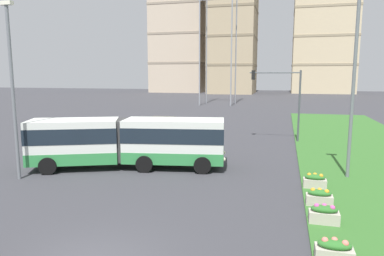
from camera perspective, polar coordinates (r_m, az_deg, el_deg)
articulated_bus at (r=21.65m, az=-10.41°, el=-2.15°), size 11.97×5.64×3.00m
car_grey_wagon at (r=34.78m, az=-4.56°, el=0.49°), size 4.60×2.47×1.58m
flower_planter_0 at (r=11.88m, az=22.22°, el=-18.04°), size 1.10×0.56×0.74m
flower_planter_1 at (r=14.52m, az=20.76°, el=-12.99°), size 1.10×0.56×0.74m
flower_planter_2 at (r=16.31m, az=20.08°, el=-10.56°), size 1.10×0.56×0.74m
flower_planter_3 at (r=18.63m, az=19.42°, el=-8.13°), size 1.10×0.56×0.74m
traffic_light_far_right at (r=30.60m, az=14.58°, el=5.61°), size 4.26×0.28×6.07m
streetlight_left at (r=20.84m, az=-27.28°, el=6.29°), size 0.70×0.28×9.39m
streetlight_median at (r=20.56m, az=24.92°, el=7.30°), size 0.70×0.28×10.00m
apartment_tower_west at (r=123.88m, az=-2.02°, el=16.89°), size 17.73×15.64×47.13m
apartment_tower_westcentre at (r=115.60m, az=6.80°, el=18.43°), size 14.25×16.67×51.07m
apartment_tower_centre at (r=123.88m, az=20.83°, el=15.45°), size 19.10×16.08×43.24m
transmission_pylon at (r=69.81m, az=4.39°, el=17.64°), size 9.00×6.24×30.50m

